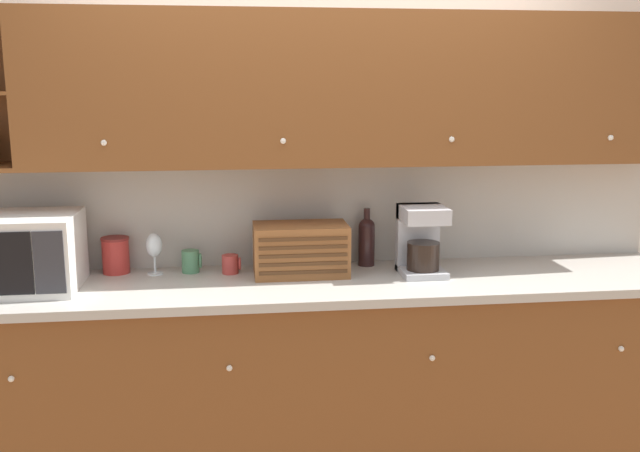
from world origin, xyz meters
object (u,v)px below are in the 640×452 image
storage_canister (116,255)px  wine_glass (154,247)px  microwave (13,253)px  mug_blue_second (231,264)px  coffee_maker (421,240)px  mug (191,261)px  bread_box (301,250)px  wine_bottle (367,239)px

storage_canister → wine_glass: (0.19, -0.05, 0.05)m
microwave → mug_blue_second: size_ratio=6.15×
wine_glass → coffee_maker: (1.27, -0.15, 0.03)m
coffee_maker → mug_blue_second: bearing=172.6°
mug_blue_second → mug: bearing=166.7°
bread_box → wine_bottle: size_ratio=1.53×
wine_glass → bread_box: size_ratio=0.45×
bread_box → wine_bottle: (0.35, 0.13, 0.01)m
mug_blue_second → wine_bottle: 0.69m
bread_box → storage_canister: bearing=170.9°
wine_bottle → coffee_maker: coffee_maker is taller
mug_blue_second → microwave: bearing=-170.9°
microwave → wine_bottle: size_ratio=1.92×
storage_canister → mug: storage_canister is taller
mug → wine_bottle: (0.87, 0.03, 0.08)m
microwave → bread_box: 1.29m
microwave → mug: microwave is taller
mug_blue_second → coffee_maker: 0.92m
mug → bread_box: (0.52, -0.11, 0.07)m
mug_blue_second → wine_bottle: bearing=6.1°
bread_box → coffee_maker: 0.58m
storage_canister → mug: (0.36, -0.04, -0.03)m
storage_canister → bread_box: bread_box is taller
wine_bottle → mug_blue_second: bearing=-173.9°
wine_glass → bread_box: bread_box is taller
microwave → coffee_maker: (1.86, 0.04, -0.00)m
mug → coffee_maker: (1.10, -0.16, 0.11)m
coffee_maker → storage_canister: bearing=172.2°
mug_blue_second → coffee_maker: bearing=-7.4°
wine_bottle → wine_glass: bearing=-177.6°
storage_canister → coffee_maker: bearing=-7.8°
microwave → bread_box: microwave is taller
mug → mug_blue_second: size_ratio=1.20×
mug_blue_second → bread_box: bread_box is taller
microwave → mug: bearing=14.6°
wine_bottle → storage_canister: bearing=179.6°
mug → mug_blue_second: mug is taller
mug → mug_blue_second: 0.20m
storage_canister → bread_box: (0.88, -0.14, 0.03)m
storage_canister → wine_glass: 0.20m
wine_bottle → coffee_maker: 0.30m
wine_glass → mug: bearing=5.1°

